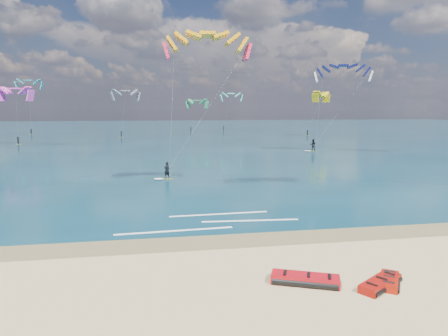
# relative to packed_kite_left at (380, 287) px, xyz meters

# --- Properties ---
(ground) EXTENTS (320.00, 320.00, 0.00)m
(ground) POSITION_rel_packed_kite_left_xyz_m (-5.29, 43.28, 0.00)
(ground) COLOR tan
(ground) RESTS_ON ground
(wet_sand_strip) EXTENTS (320.00, 2.40, 0.01)m
(wet_sand_strip) POSITION_rel_packed_kite_left_xyz_m (-5.29, 6.28, 0.00)
(wet_sand_strip) COLOR brown
(wet_sand_strip) RESTS_ON ground
(sea) EXTENTS (320.00, 200.00, 0.04)m
(sea) POSITION_rel_packed_kite_left_xyz_m (-5.29, 107.28, 0.02)
(sea) COLOR #0B313F
(sea) RESTS_ON ground
(packed_kite_left) EXTENTS (2.55, 2.15, 0.37)m
(packed_kite_left) POSITION_rel_packed_kite_left_xyz_m (0.00, 0.00, 0.00)
(packed_kite_left) COLOR #A61008
(packed_kite_left) RESTS_ON ground
(packed_kite_mid) EXTENTS (3.05, 2.15, 0.42)m
(packed_kite_mid) POSITION_rel_packed_kite_left_xyz_m (-2.72, 0.76, 0.00)
(packed_kite_mid) COLOR red
(packed_kite_mid) RESTS_ON ground
(packed_kite_right) EXTENTS (1.83, 2.06, 0.35)m
(packed_kite_right) POSITION_rel_packed_kite_left_xyz_m (0.45, 0.13, 0.00)
(packed_kite_right) COLOR #B51607
(packed_kite_right) RESTS_ON ground
(kitesurfer_main) EXTENTS (9.06, 7.88, 13.78)m
(kitesurfer_main) POSITION_rel_packed_kite_left_xyz_m (-5.75, 21.61, 7.06)
(kitesurfer_main) COLOR #D4E31A
(kitesurfer_main) RESTS_ON sea
(kitesurfer_far) EXTENTS (9.37, 7.67, 14.46)m
(kitesurfer_far) POSITION_rel_packed_kite_left_xyz_m (17.30, 43.89, 7.66)
(kitesurfer_far) COLOR #A2BF1C
(kitesurfer_far) RESTS_ON sea
(shoreline_foam) EXTENTS (10.85, 3.63, 0.01)m
(shoreline_foam) POSITION_rel_packed_kite_left_xyz_m (-4.99, 9.73, 0.04)
(shoreline_foam) COLOR white
(shoreline_foam) RESTS_ON ground
(distant_kites) EXTENTS (74.62, 39.16, 13.53)m
(distant_kites) POSITION_rel_packed_kite_left_xyz_m (-8.50, 84.87, 5.44)
(distant_kites) COLOR #53CAC8
(distant_kites) RESTS_ON ground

